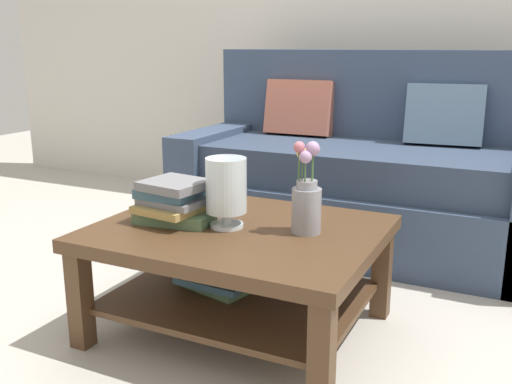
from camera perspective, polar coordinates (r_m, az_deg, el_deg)
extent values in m
plane|color=#B7B2A8|center=(2.61, 2.75, -10.18)|extent=(10.00, 10.00, 0.00)
cube|color=beige|center=(3.96, 12.95, 17.89)|extent=(6.40, 0.12, 2.70)
cube|color=#384760|center=(3.24, 10.08, -2.05)|extent=(1.96, 0.90, 0.36)
cube|color=#324057|center=(3.15, 10.15, 2.71)|extent=(1.72, 0.74, 0.20)
cube|color=#384760|center=(3.47, 12.08, 7.88)|extent=(1.96, 0.20, 0.70)
cube|color=#384760|center=(3.54, -3.66, 1.56)|extent=(0.20, 0.90, 0.60)
cube|color=#B26651|center=(3.47, 4.36, 8.32)|extent=(0.40, 0.19, 0.34)
cube|color=slate|center=(3.26, 18.22, 7.25)|extent=(0.42, 0.22, 0.34)
cube|color=#4C331E|center=(2.16, -1.74, -4.10)|extent=(1.04, 0.84, 0.05)
cube|color=#4C331E|center=(2.22, -17.09, -10.13)|extent=(0.07, 0.07, 0.37)
cube|color=#4C331E|center=(1.78, 6.55, -16.07)|extent=(0.07, 0.07, 0.37)
cube|color=#4C331E|center=(2.75, -6.82, -4.75)|extent=(0.07, 0.07, 0.37)
cube|color=#4C331E|center=(2.41, 12.39, -7.86)|extent=(0.07, 0.07, 0.37)
cube|color=#4C331E|center=(2.26, -1.69, -10.34)|extent=(0.92, 0.72, 0.02)
cube|color=#51704C|center=(2.32, -3.63, -9.01)|extent=(0.32, 0.26, 0.03)
cube|color=#3D6075|center=(2.29, -3.96, -8.63)|extent=(0.29, 0.22, 0.02)
cube|color=#51704C|center=(2.22, -8.05, -2.48)|extent=(0.31, 0.19, 0.04)
cube|color=tan|center=(2.22, -8.48, -1.58)|extent=(0.25, 0.24, 0.03)
cube|color=slate|center=(2.23, -7.95, -0.80)|extent=(0.26, 0.23, 0.03)
cube|color=#3D6075|center=(2.23, -8.46, 0.01)|extent=(0.22, 0.20, 0.04)
cube|color=slate|center=(2.19, -8.10, 0.71)|extent=(0.25, 0.24, 0.03)
cylinder|color=silver|center=(2.15, -2.93, -3.31)|extent=(0.13, 0.13, 0.02)
cylinder|color=silver|center=(2.14, -2.94, -2.55)|extent=(0.04, 0.04, 0.04)
cylinder|color=silver|center=(2.11, -2.98, 0.68)|extent=(0.15, 0.15, 0.20)
sphere|color=#3D6075|center=(2.13, -3.50, -0.56)|extent=(0.04, 0.04, 0.04)
sphere|color=#3D6075|center=(2.12, -2.28, -0.64)|extent=(0.04, 0.04, 0.04)
cylinder|color=gray|center=(2.08, 5.03, -1.86)|extent=(0.11, 0.11, 0.16)
cylinder|color=gray|center=(2.05, 5.09, 0.75)|extent=(0.08, 0.08, 0.03)
cylinder|color=#426638|center=(2.03, 5.61, 2.51)|extent=(0.01, 0.01, 0.10)
sphere|color=#B28CB7|center=(2.01, 5.66, 4.36)|extent=(0.05, 0.05, 0.05)
cylinder|color=#426638|center=(2.06, 5.68, 2.59)|extent=(0.01, 0.01, 0.09)
sphere|color=#B28CB7|center=(2.05, 5.73, 4.27)|extent=(0.05, 0.05, 0.05)
cylinder|color=#426638|center=(2.06, 4.61, 2.40)|extent=(0.01, 0.01, 0.08)
sphere|color=gold|center=(2.05, 4.64, 3.84)|extent=(0.04, 0.04, 0.04)
cylinder|color=#426638|center=(2.02, 4.28, 2.61)|extent=(0.01, 0.01, 0.11)
sphere|color=#C66B7A|center=(2.01, 4.32, 4.48)|extent=(0.04, 0.04, 0.04)
cylinder|color=#426638|center=(2.01, 4.92, 2.05)|extent=(0.01, 0.01, 0.08)
sphere|color=#B28CB7|center=(2.00, 4.95, 3.50)|extent=(0.05, 0.05, 0.05)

